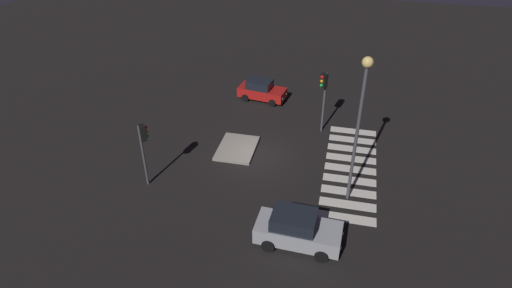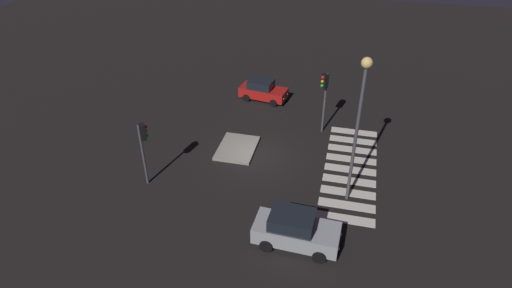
% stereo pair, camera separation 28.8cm
% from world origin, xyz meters
% --- Properties ---
extents(ground_plane, '(80.00, 80.00, 0.00)m').
position_xyz_m(ground_plane, '(0.00, 0.00, 0.00)').
color(ground_plane, black).
extents(traffic_island, '(3.26, 2.45, 0.18)m').
position_xyz_m(traffic_island, '(0.56, 1.44, 0.09)').
color(traffic_island, gray).
rests_on(traffic_island, ground).
extents(car_red, '(2.22, 3.93, 1.64)m').
position_xyz_m(car_red, '(7.96, 1.34, 0.81)').
color(car_red, red).
rests_on(car_red, ground).
extents(car_silver, '(2.19, 4.41, 1.89)m').
position_xyz_m(car_silver, '(-6.97, -3.69, 0.93)').
color(car_silver, '#9EA0A5').
rests_on(car_silver, ground).
extents(traffic_light_west, '(0.54, 0.53, 4.07)m').
position_xyz_m(traffic_light_west, '(-4.09, 5.60, 3.09)').
color(traffic_light_west, '#47474C').
rests_on(traffic_light_west, ground).
extents(traffic_light_east, '(0.53, 0.54, 4.50)m').
position_xyz_m(traffic_light_east, '(4.05, -3.76, 3.41)').
color(traffic_light_east, '#47474C').
rests_on(traffic_light_east, ground).
extents(street_lamp, '(0.56, 0.56, 8.66)m').
position_xyz_m(street_lamp, '(-2.85, -6.06, 5.80)').
color(street_lamp, '#47474C').
rests_on(street_lamp, ground).
extents(crosswalk_near, '(9.90, 3.20, 0.02)m').
position_xyz_m(crosswalk_near, '(0.00, -6.11, 0.01)').
color(crosswalk_near, silver).
rests_on(crosswalk_near, ground).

